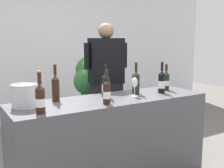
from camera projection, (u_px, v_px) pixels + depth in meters
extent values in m
cube|color=white|center=(37.00, 45.00, 4.89)|extent=(8.00, 0.10, 2.80)
cube|color=#4C4C51|center=(112.00, 140.00, 2.85)|extent=(2.07, 0.62, 0.90)
cylinder|color=black|center=(56.00, 90.00, 2.64)|extent=(0.07, 0.07, 0.21)
cone|color=black|center=(55.00, 77.00, 2.62)|extent=(0.07, 0.07, 0.04)
cylinder|color=black|center=(55.00, 71.00, 2.61)|extent=(0.03, 0.03, 0.09)
cylinder|color=black|center=(55.00, 65.00, 2.60)|extent=(0.03, 0.03, 0.01)
cylinder|color=black|center=(162.00, 84.00, 3.06)|extent=(0.08, 0.08, 0.21)
cone|color=black|center=(162.00, 73.00, 3.04)|extent=(0.08, 0.08, 0.03)
cylinder|color=black|center=(162.00, 67.00, 3.03)|extent=(0.03, 0.03, 0.09)
cylinder|color=#333338|center=(162.00, 62.00, 3.02)|extent=(0.03, 0.03, 0.01)
cylinder|color=silver|center=(162.00, 84.00, 3.06)|extent=(0.08, 0.08, 0.08)
cylinder|color=black|center=(40.00, 101.00, 2.20)|extent=(0.08, 0.08, 0.20)
cone|color=black|center=(40.00, 87.00, 2.18)|extent=(0.08, 0.08, 0.04)
cylinder|color=black|center=(39.00, 78.00, 2.17)|extent=(0.03, 0.03, 0.10)
cylinder|color=#B79333|center=(39.00, 71.00, 2.16)|extent=(0.04, 0.04, 0.01)
cylinder|color=silver|center=(40.00, 103.00, 2.20)|extent=(0.08, 0.08, 0.07)
cylinder|color=black|center=(166.00, 82.00, 3.25)|extent=(0.08, 0.08, 0.18)
cone|color=black|center=(166.00, 73.00, 3.23)|extent=(0.08, 0.08, 0.04)
cylinder|color=black|center=(166.00, 68.00, 3.22)|extent=(0.03, 0.03, 0.08)
cylinder|color=maroon|center=(166.00, 64.00, 3.21)|extent=(0.03, 0.03, 0.01)
cylinder|color=white|center=(166.00, 83.00, 3.25)|extent=(0.08, 0.08, 0.06)
cylinder|color=black|center=(106.00, 87.00, 2.84)|extent=(0.08, 0.08, 0.21)
cone|color=black|center=(106.00, 75.00, 2.82)|extent=(0.08, 0.08, 0.03)
cylinder|color=black|center=(106.00, 70.00, 2.81)|extent=(0.03, 0.03, 0.08)
cylinder|color=black|center=(106.00, 65.00, 2.80)|extent=(0.03, 0.03, 0.01)
cylinder|color=silver|center=(106.00, 88.00, 2.84)|extent=(0.08, 0.08, 0.08)
cylinder|color=black|center=(107.00, 94.00, 2.52)|extent=(0.07, 0.07, 0.19)
cone|color=black|center=(107.00, 82.00, 2.51)|extent=(0.07, 0.07, 0.04)
cylinder|color=black|center=(107.00, 76.00, 2.50)|extent=(0.03, 0.03, 0.08)
cylinder|color=black|center=(107.00, 71.00, 2.49)|extent=(0.03, 0.03, 0.01)
cylinder|color=silver|center=(107.00, 95.00, 2.53)|extent=(0.07, 0.07, 0.07)
cylinder|color=black|center=(136.00, 84.00, 3.01)|extent=(0.08, 0.08, 0.21)
cone|color=black|center=(136.00, 73.00, 2.99)|extent=(0.08, 0.08, 0.04)
cylinder|color=black|center=(136.00, 68.00, 2.98)|extent=(0.03, 0.03, 0.09)
cylinder|color=#333338|center=(136.00, 63.00, 2.97)|extent=(0.03, 0.03, 0.01)
cylinder|color=silver|center=(134.00, 96.00, 2.88)|extent=(0.07, 0.07, 0.00)
cylinder|color=silver|center=(135.00, 91.00, 2.88)|extent=(0.01, 0.01, 0.10)
ellipsoid|color=silver|center=(135.00, 82.00, 2.86)|extent=(0.06, 0.06, 0.11)
ellipsoid|color=maroon|center=(135.00, 84.00, 2.86)|extent=(0.05, 0.05, 0.04)
cylinder|color=silver|center=(25.00, 96.00, 2.41)|extent=(0.23, 0.23, 0.20)
torus|color=silver|center=(24.00, 85.00, 2.39)|extent=(0.23, 0.23, 0.01)
cube|color=black|center=(106.00, 118.00, 3.61)|extent=(0.42, 0.30, 0.93)
cube|color=black|center=(106.00, 61.00, 3.49)|extent=(0.46, 0.31, 0.58)
sphere|color=#8C664C|center=(106.00, 31.00, 3.43)|extent=(0.20, 0.20, 0.20)
cylinder|color=black|center=(124.00, 55.00, 3.57)|extent=(0.08, 0.08, 0.33)
cylinder|color=black|center=(87.00, 56.00, 3.39)|extent=(0.08, 0.08, 0.33)
cylinder|color=brown|center=(91.00, 126.00, 4.24)|extent=(0.40, 0.40, 0.32)
sphere|color=#2D6B33|center=(94.00, 71.00, 4.08)|extent=(0.48, 0.48, 0.48)
sphere|color=#2D6B33|center=(90.00, 70.00, 4.21)|extent=(0.44, 0.44, 0.44)
sphere|color=#2D6B33|center=(94.00, 86.00, 4.20)|extent=(0.43, 0.43, 0.43)
sphere|color=#2D6B33|center=(93.00, 79.00, 4.03)|extent=(0.28, 0.28, 0.28)
sphere|color=#2D6B33|center=(93.00, 98.00, 4.08)|extent=(0.37, 0.37, 0.37)
sphere|color=#2D6B33|center=(87.00, 81.00, 4.00)|extent=(0.41, 0.41, 0.41)
cylinder|color=#4C3823|center=(90.00, 97.00, 4.17)|extent=(0.05, 0.05, 0.60)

